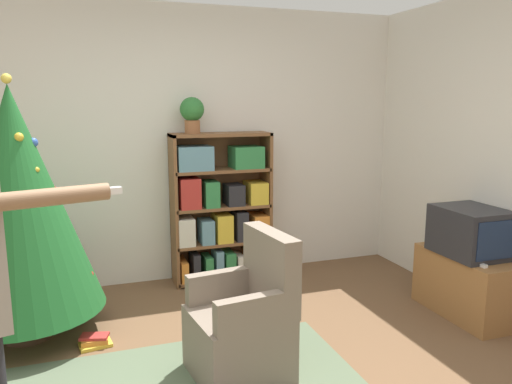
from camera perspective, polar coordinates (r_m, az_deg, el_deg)
The scene contains 9 objects.
wall_back at distance 4.82m, azimuth -10.47°, elevation 5.17°, with size 8.00×0.10×2.60m.
bookshelf at distance 4.79m, azimuth -4.06°, elevation -2.03°, with size 0.94×0.31×1.43m.
tv_stand at distance 4.46m, azimuth 22.88°, elevation -9.73°, with size 0.41×0.84×0.51m.
television at distance 4.33m, azimuth 23.33°, elevation -4.17°, with size 0.44×0.55×0.38m.
game_remote at distance 4.12m, azimuth 24.23°, elevation -7.55°, with size 0.04×0.12×0.02m.
christmas_tree at distance 3.91m, azimuth -25.63°, elevation -0.95°, with size 1.13×1.13×1.91m.
armchair at distance 3.27m, azimuth -1.34°, elevation -15.05°, with size 0.64×0.63×0.92m.
potted_plant at distance 4.62m, azimuth -7.32°, elevation 9.01°, with size 0.22×0.22×0.33m.
book_pile_near_tree at distance 3.89m, azimuth -17.92°, elevation -15.89°, with size 0.24×0.18×0.08m.
Camera 1 is at (-0.72, -2.49, 1.73)m, focal length 35.00 mm.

